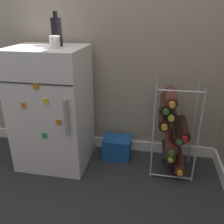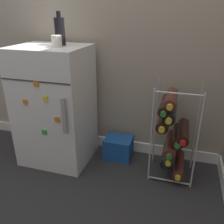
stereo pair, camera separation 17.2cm
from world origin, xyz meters
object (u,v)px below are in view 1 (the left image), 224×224
at_px(mini_fridge, 53,108).
at_px(soda_box, 117,147).
at_px(fridge_top_bottle, 57,31).
at_px(wine_rack, 172,129).
at_px(fridge_top_cup, 55,42).

distance_m(mini_fridge, soda_box, 0.61).
relative_size(mini_fridge, fridge_top_bottle, 4.05).
height_order(wine_rack, soda_box, wine_rack).
bearing_deg(mini_fridge, fridge_top_cup, -26.77).
xyz_separation_m(mini_fridge, fridge_top_bottle, (0.06, 0.05, 0.55)).
distance_m(mini_fridge, wine_rack, 0.89).
bearing_deg(fridge_top_bottle, fridge_top_cup, -77.56).
xyz_separation_m(wine_rack, soda_box, (-0.41, 0.10, -0.26)).
height_order(mini_fridge, fridge_top_cup, fridge_top_cup).
bearing_deg(wine_rack, fridge_top_bottle, 178.30).
distance_m(mini_fridge, fridge_top_cup, 0.50).
relative_size(soda_box, fridge_top_cup, 2.85).
bearing_deg(soda_box, fridge_top_bottle, -169.63).
height_order(wine_rack, fridge_top_cup, fridge_top_cup).
bearing_deg(mini_fridge, wine_rack, 1.65).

